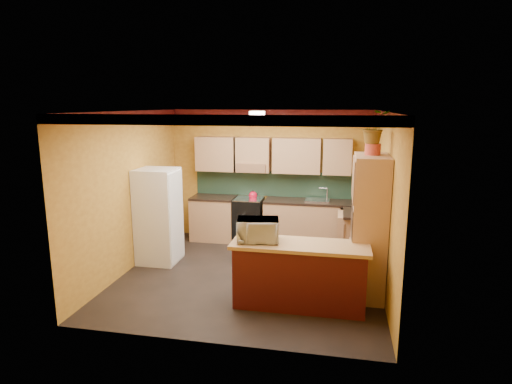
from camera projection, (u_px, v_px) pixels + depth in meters
room_shell at (255, 149)px, 6.98m from camera, size 4.24×4.24×2.72m
base_cabinets_back at (279, 222)px, 8.74m from camera, size 3.65×0.60×0.88m
countertop_back at (279, 200)px, 8.64m from camera, size 3.65×0.62×0.04m
stove at (249, 220)px, 8.85m from camera, size 0.58×0.58×0.91m
kettle at (253, 195)px, 8.68m from camera, size 0.19×0.19×0.18m
sink at (317, 200)px, 8.49m from camera, size 0.48×0.40×0.03m
base_cabinets_right at (360, 238)px, 7.68m from camera, size 0.60×0.80×0.88m
countertop_right at (361, 214)px, 7.59m from camera, size 0.62×0.80×0.04m
fridge at (158, 216)px, 7.63m from camera, size 0.68×0.66×1.70m
pantry at (369, 227)px, 6.25m from camera, size 0.48×0.90×2.10m
fern_pot at (373, 149)px, 6.07m from camera, size 0.22×0.22×0.16m
fern at (374, 127)px, 6.01m from camera, size 0.48×0.43×0.47m
breakfast_bar at (299, 277)px, 5.98m from camera, size 1.80×0.55×0.88m
bar_top at (300, 245)px, 5.88m from camera, size 1.90×0.65×0.05m
microwave at (258, 230)px, 5.96m from camera, size 0.63×0.48×0.32m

